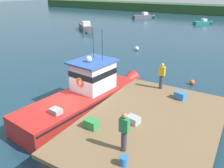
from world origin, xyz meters
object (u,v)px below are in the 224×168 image
(main_fishing_boat, at_px, (87,95))
(crate_single_far, at_px, (133,120))
(deckhand_further_back, at_px, (162,75))
(mooring_buoy_outer, at_px, (137,48))
(moored_boat_near_channel, at_px, (86,27))
(moored_boat_far_left, at_px, (203,22))
(mooring_buoy_channel_marker, at_px, (81,69))
(deckhand_by_the_boat, at_px, (124,131))
(crate_stack_mid_dock, at_px, (180,95))
(bait_bucket, at_px, (124,161))
(crate_single_by_cleat, at_px, (92,124))
(moored_boat_mid_harbor, at_px, (143,16))
(mooring_buoy_spare_mooring, at_px, (192,82))

(main_fishing_boat, distance_m, crate_single_far, 4.23)
(deckhand_further_back, bearing_deg, mooring_buoy_outer, 120.95)
(moored_boat_near_channel, xyz_separation_m, moored_boat_far_left, (15.90, 17.80, -0.18))
(moored_boat_far_left, bearing_deg, moored_boat_near_channel, -131.77)
(mooring_buoy_channel_marker, bearing_deg, mooring_buoy_outer, 83.24)
(deckhand_by_the_boat, xyz_separation_m, moored_boat_far_left, (-5.29, 43.82, -1.69))
(crate_stack_mid_dock, distance_m, deckhand_further_back, 1.77)
(moored_boat_near_channel, bearing_deg, bait_bucket, -51.09)
(crate_stack_mid_dock, xyz_separation_m, bait_bucket, (-0.27, -6.24, -0.03))
(crate_single_far, xyz_separation_m, deckhand_further_back, (-0.25, 4.42, 0.70))
(crate_single_by_cleat, relative_size, mooring_buoy_channel_marker, 1.25)
(crate_single_far, bearing_deg, moored_boat_far_left, 96.47)
(crate_stack_mid_dock, relative_size, crate_single_far, 1.00)
(mooring_buoy_outer, bearing_deg, deckhand_by_the_boat, -66.53)
(main_fishing_boat, height_order, deckhand_by_the_boat, main_fishing_boat)
(bait_bucket, relative_size, deckhand_by_the_boat, 0.21)
(crate_single_by_cleat, distance_m, moored_boat_near_channel, 31.86)
(deckhand_by_the_boat, distance_m, moored_boat_mid_harbor, 50.06)
(main_fishing_boat, distance_m, mooring_buoy_outer, 15.07)
(deckhand_by_the_boat, xyz_separation_m, mooring_buoy_channel_marker, (-9.01, 8.91, -1.82))
(moored_boat_near_channel, bearing_deg, main_fishing_boat, -53.25)
(crate_stack_mid_dock, height_order, mooring_buoy_outer, crate_stack_mid_dock)
(crate_single_by_cleat, bearing_deg, crate_single_far, 42.50)
(bait_bucket, relative_size, moored_boat_mid_harbor, 0.07)
(deckhand_by_the_boat, height_order, mooring_buoy_outer, deckhand_by_the_boat)
(deckhand_further_back, bearing_deg, crate_single_by_cleat, -101.50)
(crate_single_by_cleat, bearing_deg, deckhand_further_back, 78.50)
(crate_stack_mid_dock, height_order, moored_boat_mid_harbor, crate_stack_mid_dock)
(crate_single_by_cleat, bearing_deg, mooring_buoy_spare_mooring, 78.16)
(main_fishing_boat, height_order, crate_single_by_cleat, main_fishing_boat)
(crate_stack_mid_dock, bearing_deg, main_fishing_boat, -158.56)
(crate_single_far, bearing_deg, mooring_buoy_spare_mooring, 85.27)
(crate_single_by_cleat, relative_size, mooring_buoy_outer, 1.21)
(moored_boat_mid_harbor, bearing_deg, mooring_buoy_outer, -67.91)
(bait_bucket, bearing_deg, moored_boat_near_channel, 128.91)
(crate_single_far, bearing_deg, moored_boat_near_channel, 130.61)
(deckhand_by_the_boat, relative_size, moored_boat_near_channel, 0.30)
(crate_single_far, bearing_deg, main_fishing_boat, 157.25)
(crate_single_far, xyz_separation_m, deckhand_by_the_boat, (0.54, -1.93, 0.70))
(moored_boat_near_channel, bearing_deg, deckhand_by_the_boat, -50.83)
(mooring_buoy_spare_mooring, relative_size, mooring_buoy_outer, 0.78)
(moored_boat_mid_harbor, height_order, mooring_buoy_outer, moored_boat_mid_harbor)
(deckhand_by_the_boat, xyz_separation_m, moored_boat_near_channel, (-21.19, 26.02, -1.51))
(crate_single_by_cleat, bearing_deg, mooring_buoy_channel_marker, 130.43)
(crate_single_by_cleat, xyz_separation_m, deckhand_further_back, (1.16, 5.71, 0.66))
(mooring_buoy_channel_marker, bearing_deg, moored_boat_near_channel, 125.47)
(main_fishing_boat, bearing_deg, crate_single_far, -22.75)
(deckhand_by_the_boat, height_order, deckhand_further_back, same)
(deckhand_by_the_boat, distance_m, mooring_buoy_channel_marker, 12.80)
(moored_boat_far_left, relative_size, mooring_buoy_outer, 7.64)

